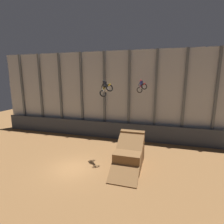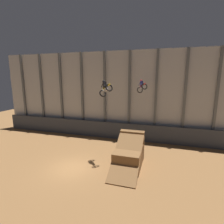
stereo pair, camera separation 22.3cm
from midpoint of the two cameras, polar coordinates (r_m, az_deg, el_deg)
ground_plane at (r=17.32m, az=-13.06°, el=-17.40°), size 60.00×60.00×0.00m
arena_back_wall at (r=24.03m, az=-2.65°, el=5.47°), size 32.00×0.40×11.59m
lower_barrier at (r=24.26m, az=-3.13°, el=-5.74°), size 31.36×0.20×2.25m
dirt_ramp at (r=17.12m, az=5.41°, el=-13.58°), size 2.42×5.30×3.08m
rider_bike_left_air at (r=16.63m, az=-2.47°, el=7.72°), size 1.73×1.68×1.67m
rider_bike_right_air at (r=20.97m, az=9.34°, el=8.26°), size 1.46×1.81×1.65m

